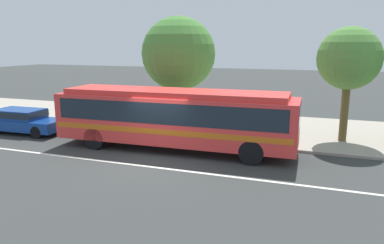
% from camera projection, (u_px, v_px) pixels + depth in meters
% --- Properties ---
extents(ground_plane, '(120.00, 120.00, 0.00)m').
position_uv_depth(ground_plane, '(154.00, 160.00, 15.02)').
color(ground_plane, '#363938').
extents(sidewalk_slab, '(60.00, 8.00, 0.12)m').
position_uv_depth(sidewalk_slab, '(206.00, 124.00, 21.56)').
color(sidewalk_slab, '#A49A8C').
rests_on(sidewalk_slab, ground_plane).
extents(lane_stripe_center, '(56.00, 0.16, 0.01)m').
position_uv_depth(lane_stripe_center, '(145.00, 166.00, 14.28)').
color(lane_stripe_center, silver).
rests_on(lane_stripe_center, ground_plane).
extents(transit_bus, '(10.85, 2.77, 2.71)m').
position_uv_depth(transit_bus, '(174.00, 115.00, 16.25)').
color(transit_bus, red).
rests_on(transit_bus, ground_plane).
extents(sedan_behind_bus, '(4.53, 1.87, 1.29)m').
position_uv_depth(sedan_behind_bus, '(22.00, 120.00, 19.54)').
color(sedan_behind_bus, navy).
rests_on(sedan_behind_bus, ground_plane).
extents(pedestrian_waiting_near_sign, '(0.44, 0.44, 1.69)m').
position_uv_depth(pedestrian_waiting_near_sign, '(189.00, 116.00, 18.42)').
color(pedestrian_waiting_near_sign, '#775F4C').
rests_on(pedestrian_waiting_near_sign, sidewalk_slab).
extents(street_tree_near_stop, '(4.11, 4.11, 6.11)m').
position_uv_depth(street_tree_near_stop, '(179.00, 54.00, 20.34)').
color(street_tree_near_stop, brown).
rests_on(street_tree_near_stop, sidewalk_slab).
extents(street_tree_mid_block, '(2.91, 2.91, 5.38)m').
position_uv_depth(street_tree_mid_block, '(349.00, 59.00, 16.87)').
color(street_tree_mid_block, brown).
rests_on(street_tree_mid_block, sidewalk_slab).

